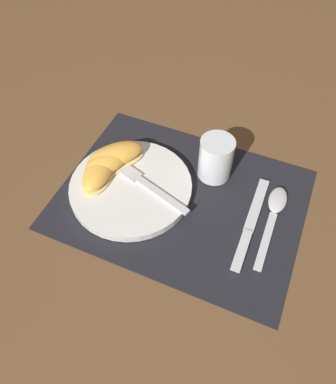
{
  "coord_description": "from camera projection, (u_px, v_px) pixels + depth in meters",
  "views": [
    {
      "loc": [
        0.15,
        -0.4,
        0.58
      ],
      "look_at": [
        -0.02,
        -0.01,
        0.02
      ],
      "focal_mm": 35.0,
      "sensor_mm": 36.0,
      "label": 1
    }
  ],
  "objects": [
    {
      "name": "spoon",
      "position": [
        275.0,
        210.0,
        0.7
      ],
      "size": [
        0.03,
        0.19,
        0.01
      ],
      "color": "silver",
      "rests_on": "placemat"
    },
    {
      "name": "placemat",
      "position": [
        181.0,
        199.0,
        0.72
      ],
      "size": [
        0.46,
        0.35,
        0.0
      ],
      "color": "black",
      "rests_on": "ground_plane"
    },
    {
      "name": "citrus_wedge_0",
      "position": [
        116.0,
        156.0,
        0.74
      ],
      "size": [
        0.12,
        0.13,
        0.04
      ],
      "color": "#F4DB84",
      "rests_on": "plate"
    },
    {
      "name": "knife",
      "position": [
        250.0,
        224.0,
        0.68
      ],
      "size": [
        0.02,
        0.21,
        0.01
      ],
      "color": "silver",
      "rests_on": "placemat"
    },
    {
      "name": "citrus_wedge_2",
      "position": [
        99.0,
        171.0,
        0.72
      ],
      "size": [
        0.07,
        0.12,
        0.03
      ],
      "color": "#F4DB84",
      "rests_on": "plate"
    },
    {
      "name": "ground_plane",
      "position": [
        181.0,
        199.0,
        0.72
      ],
      "size": [
        3.0,
        3.0,
        0.0
      ],
      "primitive_type": "plane",
      "color": "brown"
    },
    {
      "name": "plate",
      "position": [
        131.0,
        187.0,
        0.73
      ],
      "size": [
        0.24,
        0.24,
        0.02
      ],
      "color": "white",
      "rests_on": "placemat"
    },
    {
      "name": "citrus_wedge_1",
      "position": [
        108.0,
        161.0,
        0.74
      ],
      "size": [
        0.09,
        0.11,
        0.04
      ],
      "color": "#F4DB84",
      "rests_on": "plate"
    },
    {
      "name": "juice_glass",
      "position": [
        215.0,
        160.0,
        0.73
      ],
      "size": [
        0.07,
        0.07,
        0.09
      ],
      "color": "silver",
      "rests_on": "placemat"
    },
    {
      "name": "fork",
      "position": [
        141.0,
        181.0,
        0.72
      ],
      "size": [
        0.2,
        0.08,
        0.0
      ],
      "color": "silver",
      "rests_on": "plate"
    }
  ]
}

